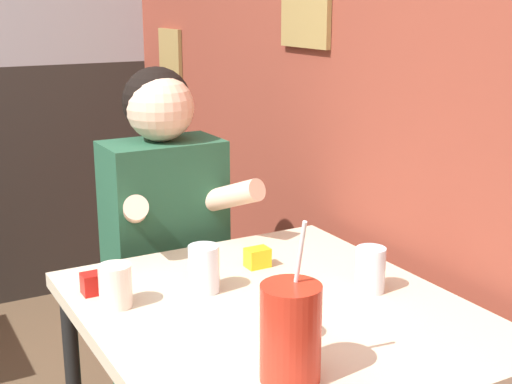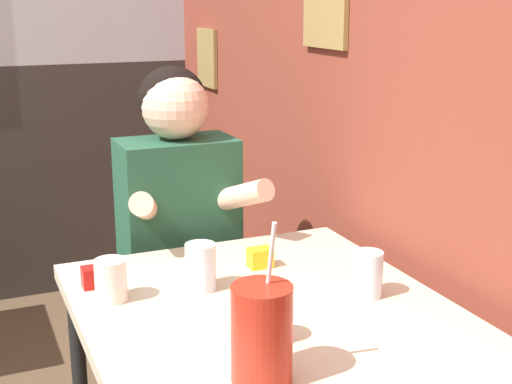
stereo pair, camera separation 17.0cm
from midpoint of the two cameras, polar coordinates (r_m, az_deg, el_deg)
The scene contains 10 objects.
brick_wall_right at distance 2.47m, azimuth 5.31°, elevation 14.23°, with size 0.08×4.32×2.70m.
main_table at distance 1.63m, azimuth 4.03°, elevation -11.59°, with size 0.80×0.93×0.73m.
person_seated at distance 2.18m, azimuth -3.91°, elevation -5.32°, with size 0.42×0.40×1.21m.
cocktail_pitcher at distance 1.29m, azimuth 4.33°, elevation -11.31°, with size 0.11×0.11×0.30m.
glass_near_pitcher at distance 1.68m, azimuth -1.55°, elevation -6.05°, with size 0.07×0.07×0.11m.
glass_center at distance 1.44m, azimuth 4.15°, elevation -10.33°, with size 0.08×0.08×0.09m.
glass_far_side at distance 1.64m, azimuth -8.63°, elevation -7.04°, with size 0.07×0.07×0.10m.
glass_by_brick at distance 1.68m, azimuth 11.82°, elevation -6.49°, with size 0.07×0.07×0.11m.
condiment_ketchup at distance 1.73m, azimuth -10.03°, elevation -6.75°, with size 0.06×0.04×0.05m.
condiment_mustard at distance 1.83m, azimuth 3.02°, elevation -5.32°, with size 0.06×0.04×0.05m.
Camera 2 is at (0.19, -1.05, 1.39)m, focal length 50.00 mm.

